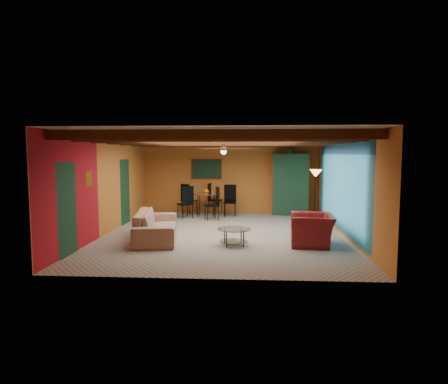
# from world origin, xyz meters

# --- Properties ---
(room) EXTENTS (6.52, 8.01, 2.71)m
(room) POSITION_xyz_m (0.00, 0.11, 2.36)
(room) COLOR #9A948A
(room) RESTS_ON ground
(sofa) EXTENTS (1.38, 2.65, 0.74)m
(sofa) POSITION_xyz_m (-1.70, -0.81, 0.37)
(sofa) COLOR #946F5F
(sofa) RESTS_ON ground
(armchair) EXTENTS (1.11, 1.24, 0.75)m
(armchair) POSITION_xyz_m (2.24, -1.22, 0.38)
(armchair) COLOR maroon
(armchair) RESTS_ON ground
(coffee_table) EXTENTS (0.95, 0.95, 0.42)m
(coffee_table) POSITION_xyz_m (0.34, -1.38, 0.21)
(coffee_table) COLOR white
(coffee_table) RESTS_ON ground
(dining_table) EXTENTS (2.19, 2.19, 1.13)m
(dining_table) POSITION_xyz_m (-0.81, 3.07, 0.57)
(dining_table) COLOR silver
(dining_table) RESTS_ON ground
(armoire) EXTENTS (1.31, 0.78, 2.16)m
(armoire) POSITION_xyz_m (2.20, 3.70, 1.08)
(armoire) COLOR brown
(armoire) RESTS_ON ground
(floor_lamp) EXTENTS (0.43, 0.43, 1.77)m
(floor_lamp) POSITION_xyz_m (2.65, 0.86, 0.89)
(floor_lamp) COLOR black
(floor_lamp) RESTS_ON ground
(ceiling_fan) EXTENTS (1.50, 1.50, 0.44)m
(ceiling_fan) POSITION_xyz_m (0.00, 0.00, 2.36)
(ceiling_fan) COLOR #472614
(ceiling_fan) RESTS_ON ceiling
(painting) EXTENTS (1.05, 0.03, 0.65)m
(painting) POSITION_xyz_m (-0.90, 3.96, 1.65)
(painting) COLOR black
(painting) RESTS_ON wall_back
(potted_plant) EXTENTS (0.48, 0.44, 0.46)m
(potted_plant) POSITION_xyz_m (2.20, 3.70, 2.39)
(potted_plant) COLOR #26661E
(potted_plant) RESTS_ON armoire
(vase) EXTENTS (0.20, 0.20, 0.20)m
(vase) POSITION_xyz_m (-0.81, 3.07, 1.23)
(vase) COLOR orange
(vase) RESTS_ON dining_table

